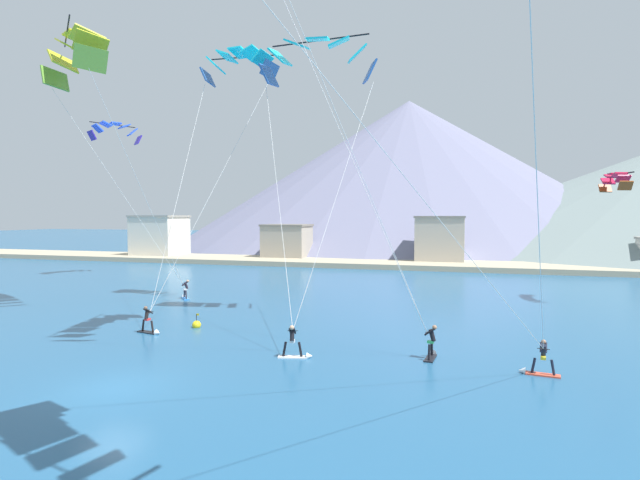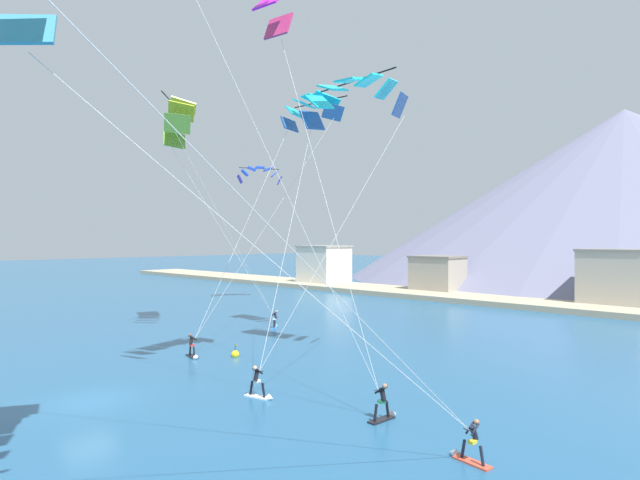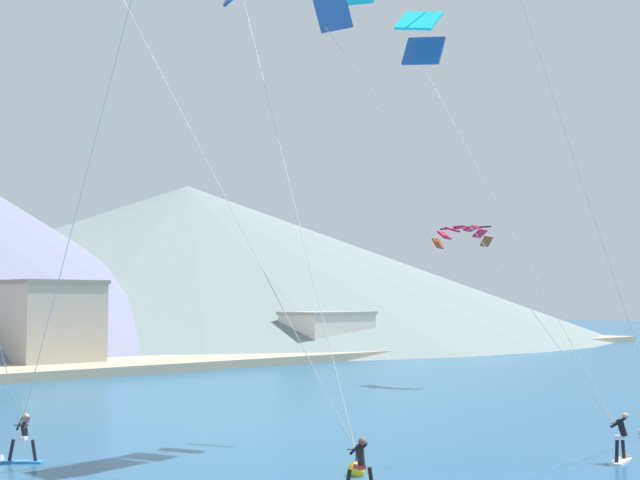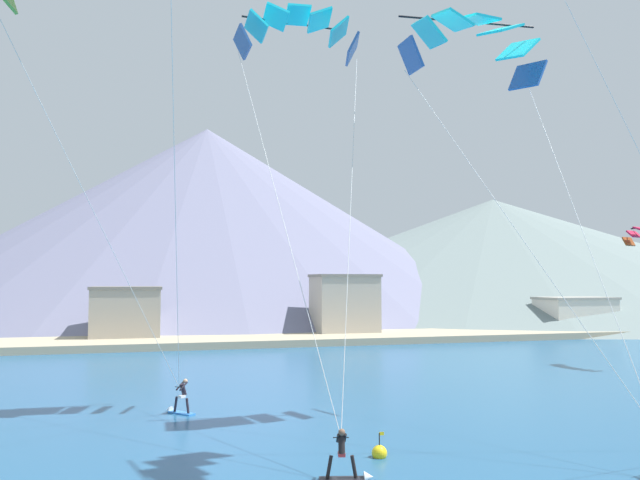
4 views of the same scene
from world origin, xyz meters
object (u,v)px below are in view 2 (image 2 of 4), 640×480
object	(u,v)px
kitesurfer_near_lead	(260,388)
race_marker_buoy	(235,354)
kitesurfer_mid_center	(385,407)
kitesurfer_far_right	(275,322)
kitesurfer_far_left	(193,350)
kitesurfer_near_trail	(468,449)
parafoil_kite_far_left	(311,109)
parafoil_kite_far_right	(180,119)
parafoil_kite_near_lead	(351,96)
parafoil_kite_distant_low_drift	(260,173)

from	to	relation	value
kitesurfer_near_lead	race_marker_buoy	bearing A→B (deg)	150.82
kitesurfer_mid_center	kitesurfer_far_right	bearing A→B (deg)	150.23
kitesurfer_mid_center	race_marker_buoy	xyz separation A→B (m)	(-14.85, 2.73, -0.39)
kitesurfer_mid_center	kitesurfer_far_left	world-z (taller)	kitesurfer_mid_center
kitesurfer_near_trail	parafoil_kite_far_left	world-z (taller)	parafoil_kite_far_left
parafoil_kite_far_left	parafoil_kite_far_right	world-z (taller)	parafoil_kite_far_left
kitesurfer_far_right	parafoil_kite_near_lead	world-z (taller)	parafoil_kite_near_lead
race_marker_buoy	parafoil_kite_near_lead	bearing A→B (deg)	34.30
kitesurfer_far_right	parafoil_kite_distant_low_drift	size ratio (longest dim) A/B	0.30
kitesurfer_mid_center	race_marker_buoy	distance (m)	15.10
kitesurfer_mid_center	parafoil_kite_far_right	size ratio (longest dim) A/B	0.09
parafoil_kite_distant_low_drift	kitesurfer_far_left	bearing A→B (deg)	-48.22
parafoil_kite_near_lead	kitesurfer_far_left	bearing A→B (deg)	-141.75
parafoil_kite_near_lead	race_marker_buoy	xyz separation A→B (m)	(-6.73, -4.59, -17.69)
kitesurfer_mid_center	race_marker_buoy	size ratio (longest dim) A/B	1.76
kitesurfer_far_right	parafoil_kite_far_right	xyz separation A→B (m)	(-3.86, -7.63, 18.25)
parafoil_kite_near_lead	parafoil_kite_far_right	distance (m)	17.52
parafoil_kite_far_left	parafoil_kite_distant_low_drift	world-z (taller)	parafoil_kite_far_left
race_marker_buoy	kitesurfer_near_lead	bearing A→B (deg)	-29.18
parafoil_kite_distant_low_drift	kitesurfer_near_lead	bearing A→B (deg)	-39.57
kitesurfer_far_left	parafoil_kite_distant_low_drift	world-z (taller)	parafoil_kite_distant_low_drift
parafoil_kite_distant_low_drift	race_marker_buoy	size ratio (longest dim) A/B	5.54
parafoil_kite_near_lead	kitesurfer_mid_center	bearing A→B (deg)	-42.06
kitesurfer_far_right	parafoil_kite_far_left	xyz separation A→B (m)	(5.65, -0.93, 18.69)
kitesurfer_near_trail	parafoil_kite_near_lead	size ratio (longest dim) A/B	0.10
kitesurfer_far_left	parafoil_kite_near_lead	size ratio (longest dim) A/B	0.10
kitesurfer_near_lead	kitesurfer_near_trail	xyz separation A→B (m)	(11.22, 0.57, -0.08)
kitesurfer_far_right	kitesurfer_mid_center	bearing A→B (deg)	-29.77
kitesurfer_near_trail	parafoil_kite_far_left	xyz separation A→B (m)	(-20.63, 12.77, 18.73)
kitesurfer_far_left	kitesurfer_near_trail	bearing A→B (deg)	-5.04
parafoil_kite_near_lead	parafoil_kite_far_right	size ratio (longest dim) A/B	0.94
parafoil_kite_far_left	parafoil_kite_distant_low_drift	size ratio (longest dim) A/B	3.36
kitesurfer_far_left	parafoil_kite_near_lead	bearing A→B (deg)	38.25
kitesurfer_mid_center	kitesurfer_far_right	size ratio (longest dim) A/B	1.05
kitesurfer_near_lead	parafoil_kite_far_right	size ratio (longest dim) A/B	0.09
parafoil_kite_far_right	kitesurfer_far_left	bearing A→B (deg)	-25.65
parafoil_kite_far_right	kitesurfer_mid_center	bearing A→B (deg)	-10.49
kitesurfer_near_trail	kitesurfer_far_right	size ratio (longest dim) A/B	1.04
kitesurfer_far_left	parafoil_kite_far_right	world-z (taller)	parafoil_kite_far_right
kitesurfer_near_trail	parafoil_kite_distant_low_drift	world-z (taller)	parafoil_kite_distant_low_drift
parafoil_kite_far_right	parafoil_kite_near_lead	bearing A→B (deg)	8.60
kitesurfer_mid_center	kitesurfer_far_left	xyz separation A→B (m)	(-16.73, 0.54, -0.05)
kitesurfer_far_left	parafoil_kite_near_lead	xyz separation A→B (m)	(8.61, 6.79, 17.35)
kitesurfer_near_trail	kitesurfer_mid_center	xyz separation A→B (m)	(-4.73, 1.36, 0.10)
kitesurfer_far_right	parafoil_kite_far_left	size ratio (longest dim) A/B	0.09
kitesurfer_mid_center	parafoil_kite_far_left	bearing A→B (deg)	144.35
kitesurfer_far_right	parafoil_kite_distant_low_drift	bearing A→B (deg)	144.62
parafoil_kite_distant_low_drift	kitesurfer_far_right	bearing A→B (deg)	-35.38
kitesurfer_near_lead	kitesurfer_far_left	xyz separation A→B (m)	(-10.24, 2.46, -0.03)
kitesurfer_mid_center	parafoil_kite_far_right	xyz separation A→B (m)	(-25.42, 4.71, 18.19)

